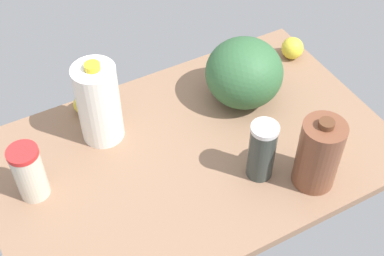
{
  "coord_description": "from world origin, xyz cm",
  "views": [
    {
      "loc": [
        50.71,
        93.48,
        125.57
      ],
      "look_at": [
        0.0,
        0.0,
        13.0
      ],
      "focal_mm": 50.0,
      "sensor_mm": 36.0,
      "label": 1
    }
  ],
  "objects_px": {
    "lemon_loose": "(84,104)",
    "lemon_far_back": "(292,48)",
    "milk_jug": "(99,103)",
    "lemon_beside_bowl": "(324,134)",
    "tumbler_cup": "(29,172)",
    "watermelon": "(244,73)",
    "shaker_bottle": "(262,151)",
    "chocolate_milk_jug": "(319,154)"
  },
  "relations": [
    {
      "from": "lemon_loose",
      "to": "chocolate_milk_jug",
      "type": "bearing_deg",
      "value": 129.73
    },
    {
      "from": "watermelon",
      "to": "lemon_loose",
      "type": "height_order",
      "value": "watermelon"
    },
    {
      "from": "tumbler_cup",
      "to": "watermelon",
      "type": "xyz_separation_m",
      "value": [
        -0.72,
        -0.05,
        0.02
      ]
    },
    {
      "from": "lemon_loose",
      "to": "tumbler_cup",
      "type": "bearing_deg",
      "value": 44.91
    },
    {
      "from": "tumbler_cup",
      "to": "chocolate_milk_jug",
      "type": "xyz_separation_m",
      "value": [
        -0.72,
        0.34,
        0.02
      ]
    },
    {
      "from": "lemon_loose",
      "to": "lemon_far_back",
      "type": "bearing_deg",
      "value": 173.28
    },
    {
      "from": "lemon_far_back",
      "to": "lemon_loose",
      "type": "height_order",
      "value": "lemon_far_back"
    },
    {
      "from": "chocolate_milk_jug",
      "to": "lemon_loose",
      "type": "distance_m",
      "value": 0.75
    },
    {
      "from": "milk_jug",
      "to": "lemon_far_back",
      "type": "distance_m",
      "value": 0.74
    },
    {
      "from": "lemon_far_back",
      "to": "lemon_loose",
      "type": "distance_m",
      "value": 0.76
    },
    {
      "from": "watermelon",
      "to": "lemon_loose",
      "type": "xyz_separation_m",
      "value": [
        0.48,
        -0.19,
        -0.08
      ]
    },
    {
      "from": "lemon_far_back",
      "to": "watermelon",
      "type": "bearing_deg",
      "value": 20.1
    },
    {
      "from": "tumbler_cup",
      "to": "chocolate_milk_jug",
      "type": "bearing_deg",
      "value": 154.85
    },
    {
      "from": "lemon_loose",
      "to": "lemon_beside_bowl",
      "type": "bearing_deg",
      "value": 141.56
    },
    {
      "from": "tumbler_cup",
      "to": "lemon_beside_bowl",
      "type": "bearing_deg",
      "value": 164.33
    },
    {
      "from": "tumbler_cup",
      "to": "chocolate_milk_jug",
      "type": "height_order",
      "value": "chocolate_milk_jug"
    },
    {
      "from": "chocolate_milk_jug",
      "to": "milk_jug",
      "type": "bearing_deg",
      "value": -44.53
    },
    {
      "from": "watermelon",
      "to": "shaker_bottle",
      "type": "height_order",
      "value": "watermelon"
    },
    {
      "from": "chocolate_milk_jug",
      "to": "lemon_beside_bowl",
      "type": "bearing_deg",
      "value": -138.84
    },
    {
      "from": "lemon_far_back",
      "to": "lemon_beside_bowl",
      "type": "bearing_deg",
      "value": 67.64
    },
    {
      "from": "milk_jug",
      "to": "watermelon",
      "type": "distance_m",
      "value": 0.47
    },
    {
      "from": "milk_jug",
      "to": "shaker_bottle",
      "type": "distance_m",
      "value": 0.5
    },
    {
      "from": "lemon_far_back",
      "to": "chocolate_milk_jug",
      "type": "bearing_deg",
      "value": 60.5
    },
    {
      "from": "tumbler_cup",
      "to": "shaker_bottle",
      "type": "height_order",
      "value": "shaker_bottle"
    },
    {
      "from": "tumbler_cup",
      "to": "lemon_beside_bowl",
      "type": "relative_size",
      "value": 2.45
    },
    {
      "from": "tumbler_cup",
      "to": "lemon_beside_bowl",
      "type": "xyz_separation_m",
      "value": [
        -0.83,
        0.23,
        -0.05
      ]
    },
    {
      "from": "shaker_bottle",
      "to": "lemon_far_back",
      "type": "xyz_separation_m",
      "value": [
        -0.4,
        -0.39,
        -0.06
      ]
    },
    {
      "from": "milk_jug",
      "to": "lemon_beside_bowl",
      "type": "height_order",
      "value": "milk_jug"
    },
    {
      "from": "milk_jug",
      "to": "tumbler_cup",
      "type": "bearing_deg",
      "value": 24.88
    },
    {
      "from": "watermelon",
      "to": "lemon_far_back",
      "type": "height_order",
      "value": "watermelon"
    },
    {
      "from": "shaker_bottle",
      "to": "chocolate_milk_jug",
      "type": "bearing_deg",
      "value": 142.46
    },
    {
      "from": "chocolate_milk_jug",
      "to": "lemon_far_back",
      "type": "distance_m",
      "value": 0.56
    },
    {
      "from": "milk_jug",
      "to": "shaker_bottle",
      "type": "relative_size",
      "value": 1.45
    },
    {
      "from": "watermelon",
      "to": "lemon_far_back",
      "type": "xyz_separation_m",
      "value": [
        -0.27,
        -0.1,
        -0.07
      ]
    },
    {
      "from": "watermelon",
      "to": "lemon_far_back",
      "type": "distance_m",
      "value": 0.3
    },
    {
      "from": "shaker_bottle",
      "to": "lemon_beside_bowl",
      "type": "xyz_separation_m",
      "value": [
        -0.24,
        -0.01,
        -0.06
      ]
    },
    {
      "from": "chocolate_milk_jug",
      "to": "shaker_bottle",
      "type": "height_order",
      "value": "chocolate_milk_jug"
    },
    {
      "from": "tumbler_cup",
      "to": "lemon_far_back",
      "type": "xyz_separation_m",
      "value": [
        -0.99,
        -0.15,
        -0.05
      ]
    },
    {
      "from": "shaker_bottle",
      "to": "lemon_loose",
      "type": "xyz_separation_m",
      "value": [
        0.36,
        -0.48,
        -0.06
      ]
    },
    {
      "from": "milk_jug",
      "to": "tumbler_cup",
      "type": "relative_size",
      "value": 1.59
    },
    {
      "from": "watermelon",
      "to": "milk_jug",
      "type": "bearing_deg",
      "value": -8.31
    },
    {
      "from": "chocolate_milk_jug",
      "to": "watermelon",
      "type": "height_order",
      "value": "chocolate_milk_jug"
    }
  ]
}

